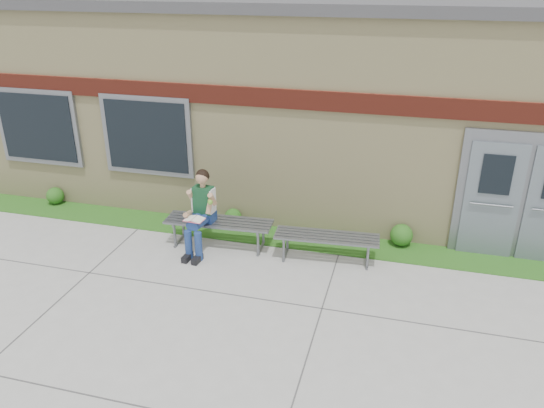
# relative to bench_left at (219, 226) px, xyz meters

# --- Properties ---
(ground) EXTENTS (80.00, 80.00, 0.00)m
(ground) POSITION_rel_bench_left_xyz_m (1.20, -2.00, -0.39)
(ground) COLOR #9E9E99
(ground) RESTS_ON ground
(grass_strip) EXTENTS (16.00, 0.80, 0.02)m
(grass_strip) POSITION_rel_bench_left_xyz_m (1.20, 0.60, -0.38)
(grass_strip) COLOR #235416
(grass_strip) RESTS_ON ground
(school_building) EXTENTS (16.20, 6.22, 4.20)m
(school_building) POSITION_rel_bench_left_xyz_m (1.20, 3.99, 1.71)
(school_building) COLOR beige
(school_building) RESTS_ON ground
(bench_left) EXTENTS (2.00, 0.66, 0.51)m
(bench_left) POSITION_rel_bench_left_xyz_m (0.00, 0.00, 0.00)
(bench_left) COLOR slate
(bench_left) RESTS_ON ground
(bench_right) EXTENTS (1.85, 0.63, 0.47)m
(bench_right) POSITION_rel_bench_left_xyz_m (2.00, 0.00, -0.03)
(bench_right) COLOR slate
(bench_right) RESTS_ON ground
(girl) EXTENTS (0.53, 0.91, 1.51)m
(girl) POSITION_rel_bench_left_xyz_m (-0.25, -0.23, 0.39)
(girl) COLOR navy
(girl) RESTS_ON ground
(shrub_west) EXTENTS (0.37, 0.37, 0.37)m
(shrub_west) POSITION_rel_bench_left_xyz_m (-4.11, 0.85, -0.19)
(shrub_west) COLOR #235416
(shrub_west) RESTS_ON grass_strip
(shrub_mid) EXTENTS (0.34, 0.34, 0.34)m
(shrub_mid) POSITION_rel_bench_left_xyz_m (-0.02, 0.85, -0.20)
(shrub_mid) COLOR #235416
(shrub_mid) RESTS_ON grass_strip
(shrub_east) EXTENTS (0.41, 0.41, 0.41)m
(shrub_east) POSITION_rel_bench_left_xyz_m (3.26, 0.85, -0.17)
(shrub_east) COLOR #235416
(shrub_east) RESTS_ON grass_strip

